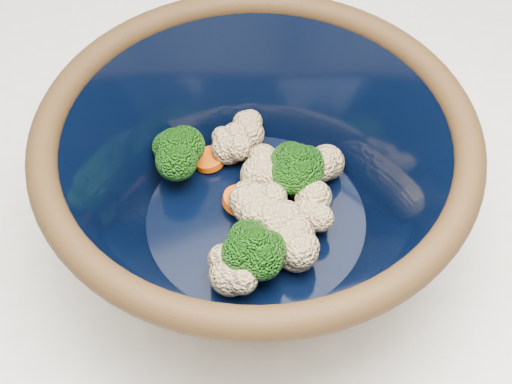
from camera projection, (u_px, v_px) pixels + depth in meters
mixing_bowl at (256, 181)px, 0.52m from camera, size 0.37×0.37×0.13m
vegetable_pile at (267, 193)px, 0.54m from camera, size 0.15×0.15×0.05m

